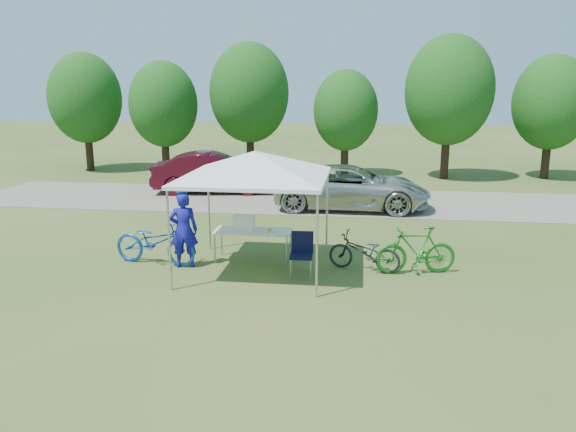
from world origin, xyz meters
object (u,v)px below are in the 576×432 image
(folding_chair, at_px, (302,250))
(bike_dark, at_px, (364,252))
(folding_table, at_px, (253,232))
(minivan, at_px, (352,187))
(bike_green, at_px, (416,250))
(bike_blue, at_px, (155,242))
(cooler, at_px, (244,223))
(cyclist, at_px, (184,230))
(sedan, at_px, (214,172))

(folding_chair, bearing_deg, bike_dark, 15.28)
(folding_table, xyz_separation_m, minivan, (2.21, 6.13, 0.04))
(folding_table, distance_m, bike_green, 3.82)
(bike_blue, height_order, minivan, minivan)
(cooler, height_order, minivan, minivan)
(folding_table, distance_m, bike_dark, 2.69)
(folding_table, xyz_separation_m, cyclist, (-1.48, -0.69, 0.18))
(cooler, distance_m, bike_green, 4.05)
(cooler, bearing_deg, bike_dark, -8.28)
(folding_table, distance_m, bike_blue, 2.31)
(folding_chair, relative_size, bike_green, 0.54)
(cooler, bearing_deg, bike_blue, -164.14)
(cooler, distance_m, bike_dark, 2.93)
(folding_table, bearing_deg, bike_dark, -8.94)
(bike_dark, bearing_deg, cooler, -83.23)
(folding_table, height_order, sedan, sedan)
(folding_table, xyz_separation_m, bike_blue, (-2.23, -0.57, -0.17))
(bike_blue, xyz_separation_m, minivan, (4.44, 6.70, 0.21))
(bike_blue, xyz_separation_m, bike_green, (6.02, 0.12, 0.00))
(folding_chair, distance_m, cyclist, 2.77)
(cooler, height_order, cyclist, cyclist)
(cooler, relative_size, bike_blue, 0.24)
(cooler, xyz_separation_m, bike_blue, (-2.02, -0.57, -0.39))
(folding_table, xyz_separation_m, bike_green, (3.79, -0.46, -0.17))
(sedan, bearing_deg, bike_dark, -155.26)
(cyclist, xyz_separation_m, bike_blue, (-0.75, 0.12, -0.35))
(folding_table, height_order, bike_dark, bike_dark)
(cooler, relative_size, minivan, 0.09)
(bike_dark, bearing_deg, sedan, -131.46)
(folding_chair, height_order, cooler, cooler)
(sedan, bearing_deg, folding_table, -167.96)
(cooler, bearing_deg, bike_green, -6.51)
(bike_blue, xyz_separation_m, sedan, (-0.96, 8.97, 0.26))
(bike_dark, distance_m, sedan, 10.57)
(minivan, bearing_deg, sedan, 67.57)
(minivan, bearing_deg, bike_dark, -175.86)
(folding_table, relative_size, bike_blue, 0.89)
(folding_chair, height_order, bike_green, bike_green)
(sedan, bearing_deg, cyclist, -178.10)
(bike_dark, relative_size, minivan, 0.32)
(folding_chair, relative_size, sedan, 0.20)
(folding_chair, distance_m, bike_blue, 3.51)
(folding_chair, distance_m, minivan, 7.07)
(bike_blue, distance_m, bike_green, 6.02)
(folding_chair, xyz_separation_m, minivan, (0.94, 7.00, 0.18))
(bike_blue, bearing_deg, folding_table, -66.29)
(cooler, bearing_deg, folding_table, -0.00)
(bike_green, bearing_deg, bike_blue, -100.63)
(bike_blue, distance_m, bike_dark, 4.88)
(cyclist, bearing_deg, minivan, -129.87)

